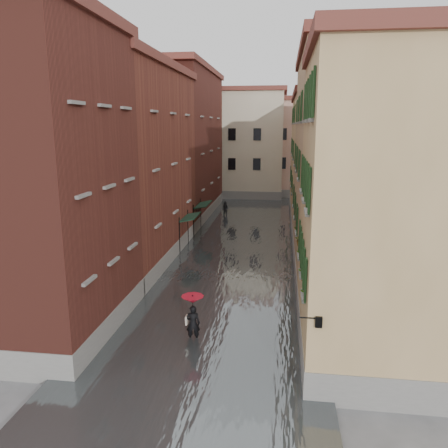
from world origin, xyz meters
The scene contains 16 objects.
ground centered at (0.00, 0.00, 0.00)m, with size 120.00×120.00×0.00m, color #575659.
floodwater centered at (0.00, 13.00, 0.10)m, with size 10.00×60.00×0.20m, color #4F5557.
building_left_near centered at (-7.00, -2.00, 6.50)m, with size 6.00×8.00×13.00m, color maroon.
building_left_mid centered at (-7.00, 9.00, 6.25)m, with size 6.00×14.00×12.50m, color brown.
building_left_far centered at (-7.00, 24.00, 7.00)m, with size 6.00×16.00×14.00m, color maroon.
building_right_near centered at (7.00, -2.00, 5.75)m, with size 6.00×8.00×11.50m, color #A48754.
building_right_mid centered at (7.00, 9.00, 6.50)m, with size 6.00×14.00×13.00m, color #99785D.
building_right_far centered at (7.00, 24.00, 5.75)m, with size 6.00×16.00×11.50m, color #A48754.
building_end_cream centered at (-3.00, 38.00, 6.50)m, with size 12.00×9.00×13.00m, color beige.
building_end_pink centered at (6.00, 40.00, 6.00)m, with size 10.00×9.00×12.00m, color tan.
awning_near centered at (-3.49, 11.38, 2.46)m, with size 1.09×2.86×2.80m.
awning_far centered at (-3.48, 16.47, 2.47)m, with size 1.09×3.18×2.80m.
wall_lantern centered at (4.33, -6.00, 3.01)m, with size 0.71×0.22×0.35m.
window_planters centered at (4.12, 0.60, 3.51)m, with size 0.59×10.60×0.84m.
pedestrian_main centered at (-0.49, -2.22, 1.26)m, with size 0.96×0.96×2.06m.
pedestrian_far centered at (-2.53, 23.94, 0.77)m, with size 0.75×0.58×1.54m, color black.
Camera 1 is at (3.09, -18.98, 9.02)m, focal length 35.00 mm.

